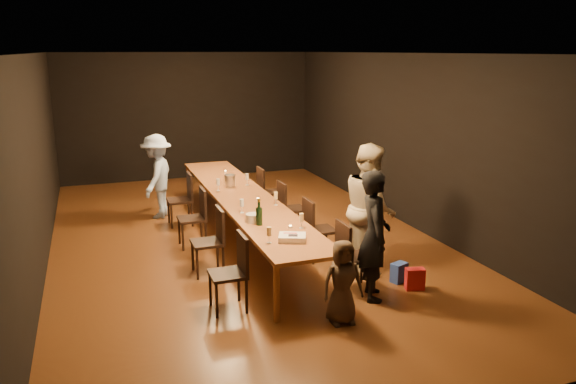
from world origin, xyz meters
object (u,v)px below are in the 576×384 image
object	(u,v)px
chair_right_0	(356,256)
chair_left_0	(228,273)
chair_right_2	(292,208)
plate_stack	(253,218)
table	(243,199)
chair_left_1	(207,242)
child	(343,282)
chair_right_1	(320,229)
chair_left_3	(180,200)
birthday_cake	(292,238)
chair_left_2	(192,218)
woman_tan	(369,207)
chair_right_3	(271,192)
man_blue	(157,176)
woman_birthday	(374,235)
champagne_bottle	(259,212)
ice_bucket	(230,180)

from	to	relation	value
chair_right_0	chair_left_0	size ratio (longest dim) A/B	1.00
chair_right_2	plate_stack	size ratio (longest dim) A/B	4.56
table	plate_stack	world-z (taller)	plate_stack
chair_right_0	chair_left_1	world-z (taller)	same
child	chair_left_0	bearing A→B (deg)	149.25
chair_right_1	child	world-z (taller)	child
chair_left_3	birthday_cake	distance (m)	3.63
chair_left_2	woman_tan	world-z (taller)	woman_tan
chair_left_3	woman_tan	size ratio (longest dim) A/B	0.51
chair_left_0	birthday_cake	bearing A→B (deg)	-84.46
chair_right_2	chair_right_3	bearing A→B (deg)	180.00
plate_stack	chair_left_2	bearing A→B (deg)	113.68
chair_right_3	man_blue	world-z (taller)	man_blue
chair_left_0	chair_right_3	bearing A→B (deg)	-25.28
chair_right_0	chair_left_1	size ratio (longest dim) A/B	1.00
woman_birthday	chair_right_1	bearing A→B (deg)	22.12
champagne_bottle	man_blue	bearing A→B (deg)	105.63
chair_left_1	birthday_cake	distance (m)	1.44
woman_birthday	man_blue	xyz separation A→B (m)	(-2.10, 4.50, -0.04)
chair_left_2	table	bearing A→B (deg)	-90.00
champagne_bottle	chair_right_2	bearing A→B (deg)	56.10
chair_left_3	table	bearing A→B (deg)	-144.69
woman_birthday	table	bearing A→B (deg)	37.75
chair_right_2	plate_stack	distance (m)	1.80
child	champagne_bottle	world-z (taller)	champagne_bottle
chair_left_0	ice_bucket	size ratio (longest dim) A/B	4.51
chair_left_0	chair_left_3	world-z (taller)	same
chair_left_0	chair_left_2	bearing A→B (deg)	0.00
birthday_cake	chair_right_2	bearing A→B (deg)	92.40
chair_right_3	table	bearing A→B (deg)	-35.31
chair_right_1	chair_left_0	bearing A→B (deg)	-54.78
child	plate_stack	distance (m)	1.87
chair_left_0	man_blue	distance (m)	4.25
chair_right_1	plate_stack	xyz separation A→B (m)	(-1.09, -0.20, 0.34)
child	birthday_cake	bearing A→B (deg)	112.36
chair_left_3	woman_birthday	distance (m)	4.29
chair_right_2	chair_right_3	distance (m)	1.20
chair_right_1	man_blue	distance (m)	3.64
table	ice_bucket	bearing A→B (deg)	93.04
chair_right_2	plate_stack	xyz separation A→B (m)	(-1.09, -1.40, 0.34)
table	chair_left_3	size ratio (longest dim) A/B	6.45
chair_left_1	man_blue	distance (m)	3.06
chair_left_0	chair_left_3	size ratio (longest dim) A/B	1.00
chair_right_3	child	size ratio (longest dim) A/B	0.94
birthday_cake	ice_bucket	bearing A→B (deg)	113.27
child	chair_left_2	bearing A→B (deg)	112.76
chair_right_0	man_blue	world-z (taller)	man_blue
chair_left_2	plate_stack	world-z (taller)	chair_left_2
chair_right_1	birthday_cake	distance (m)	1.44
woman_birthday	ice_bucket	size ratio (longest dim) A/B	7.99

